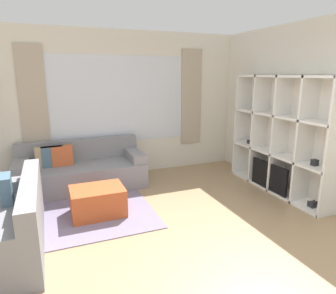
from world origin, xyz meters
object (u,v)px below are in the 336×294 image
(couch_side, at_px, (4,226))
(ottoman, at_px, (98,201))
(shelving_unit, at_px, (282,137))
(couch_main, at_px, (81,171))

(couch_side, relative_size, ottoman, 2.45)
(shelving_unit, height_order, ottoman, shelving_unit)
(shelving_unit, bearing_deg, couch_main, 155.48)
(ottoman, bearing_deg, shelving_unit, -4.18)
(couch_main, height_order, couch_side, same)
(couch_side, distance_m, ottoman, 1.20)
(couch_main, height_order, ottoman, couch_main)
(shelving_unit, relative_size, couch_main, 0.99)
(couch_side, height_order, ottoman, couch_side)
(shelving_unit, relative_size, couch_side, 1.18)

